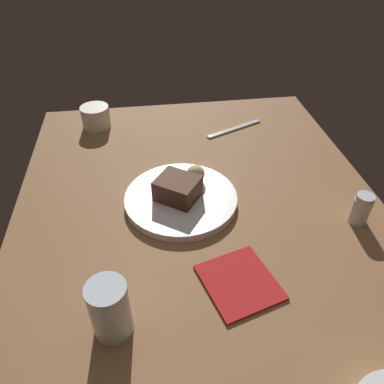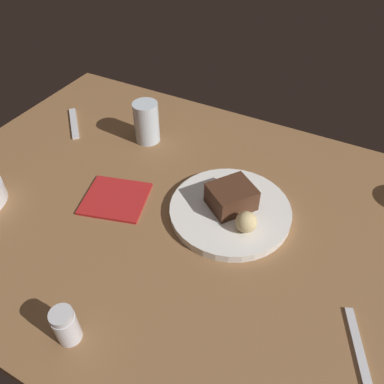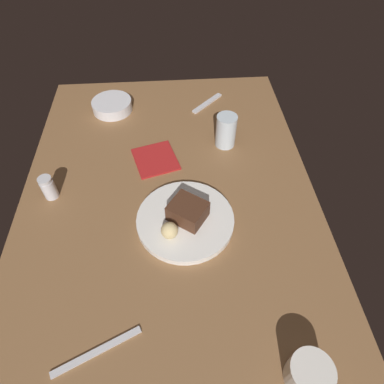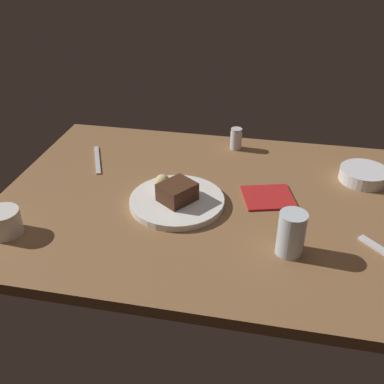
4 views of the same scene
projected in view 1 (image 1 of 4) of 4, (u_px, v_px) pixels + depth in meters
The scene contains 9 objects.
dining_table at pixel (206, 234), 80.99cm from camera, with size 120.00×84.00×3.00cm, color brown.
dessert_plate at pixel (181, 199), 86.34cm from camera, with size 25.85×25.85×1.84cm, color white.
chocolate_cake_slice at pixel (178, 188), 83.89cm from camera, with size 8.93×7.70×5.02cm, color #472819.
bread_roll at pixel (197, 174), 88.76cm from camera, with size 4.34×4.34×4.34cm, color #DBC184.
salt_shaker at pixel (361, 209), 79.70cm from camera, with size 3.90×3.90×7.25cm.
water_glass at pixel (110, 309), 58.70cm from camera, with size 6.46×6.46×10.82cm, color silver.
coffee_cup at pixel (96, 117), 112.22cm from camera, with size 8.35×8.35×6.48cm, color silver.
butter_knife at pixel (234, 129), 112.69cm from camera, with size 19.00×1.40×0.50cm, color silver.
folded_napkin at pixel (239, 282), 68.98cm from camera, with size 13.58×12.51×0.60cm, color #B21E1E.
Camera 1 is at (55.98, -11.03, 59.77)cm, focal length 35.12 mm.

